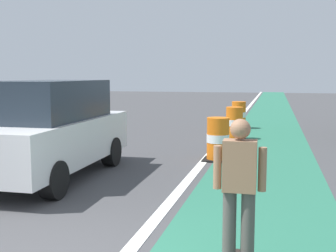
% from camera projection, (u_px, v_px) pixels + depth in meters
% --- Properties ---
extents(bike_lane_strip, '(2.50, 80.00, 0.01)m').
position_uv_depth(bike_lane_strip, '(269.00, 134.00, 15.82)').
color(bike_lane_strip, '#286B51').
rests_on(bike_lane_strip, ground).
extents(lane_divider_stripe, '(0.20, 80.00, 0.01)m').
position_uv_depth(lane_divider_stripe, '(228.00, 132.00, 16.18)').
color(lane_divider_stripe, silver).
rests_on(lane_divider_stripe, ground).
extents(skateboarder_on_lane, '(0.57, 0.80, 1.69)m').
position_uv_depth(skateboarder_on_lane, '(239.00, 190.00, 4.68)').
color(skateboarder_on_lane, black).
rests_on(skateboarder_on_lane, ground).
extents(parked_suv_nearest, '(1.98, 4.63, 2.04)m').
position_uv_depth(parked_suv_nearest, '(50.00, 129.00, 8.97)').
color(parked_suv_nearest, silver).
rests_on(parked_suv_nearest, ground).
extents(traffic_barrel_front, '(0.73, 0.73, 1.09)m').
position_uv_depth(traffic_barrel_front, '(218.00, 140.00, 10.87)').
color(traffic_barrel_front, orange).
rests_on(traffic_barrel_front, ground).
extents(traffic_barrel_mid, '(0.73, 0.73, 1.09)m').
position_uv_depth(traffic_barrel_mid, '(234.00, 124.00, 14.46)').
color(traffic_barrel_mid, orange).
rests_on(traffic_barrel_mid, ground).
extents(traffic_barrel_back, '(0.73, 0.73, 1.09)m').
position_uv_depth(traffic_barrel_back, '(239.00, 115.00, 17.37)').
color(traffic_barrel_back, orange).
rests_on(traffic_barrel_back, ground).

